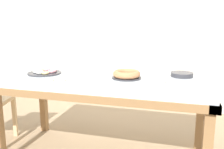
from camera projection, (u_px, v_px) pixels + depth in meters
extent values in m
cube|color=silver|center=(136.00, 21.00, 3.68)|extent=(8.00, 0.10, 2.60)
cube|color=silver|center=(104.00, 80.00, 2.28)|extent=(1.86, 0.86, 0.04)
cube|color=olive|center=(89.00, 98.00, 1.91)|extent=(1.89, 0.08, 0.06)
cube|color=olive|center=(116.00, 76.00, 2.67)|extent=(1.89, 0.08, 0.06)
cube|color=olive|center=(20.00, 79.00, 2.53)|extent=(0.08, 0.89, 0.06)
cube|color=olive|center=(209.00, 93.00, 2.06)|extent=(0.08, 0.89, 0.06)
cube|color=olive|center=(43.00, 101.00, 2.96)|extent=(0.07, 0.07, 0.72)
cube|color=olive|center=(200.00, 116.00, 2.49)|extent=(0.07, 0.07, 0.72)
cube|color=#D1B284|center=(15.00, 117.00, 2.83)|extent=(0.05, 0.05, 0.45)
cylinder|color=#333338|center=(127.00, 78.00, 2.28)|extent=(0.27, 0.27, 0.01)
torus|color=#BC7A4C|center=(127.00, 74.00, 2.28)|extent=(0.25, 0.25, 0.06)
cylinder|color=#333338|center=(45.00, 73.00, 2.49)|extent=(0.33, 0.33, 0.01)
torus|color=pink|center=(52.00, 71.00, 2.47)|extent=(0.08, 0.08, 0.03)
torus|color=pink|center=(53.00, 70.00, 2.52)|extent=(0.07, 0.07, 0.02)
torus|color=pink|center=(46.00, 70.00, 2.56)|extent=(0.08, 0.08, 0.03)
torus|color=#EAD184|center=(41.00, 70.00, 2.52)|extent=(0.07, 0.07, 0.03)
torus|color=white|center=(37.00, 72.00, 2.47)|extent=(0.08, 0.08, 0.02)
torus|color=white|center=(40.00, 72.00, 2.42)|extent=(0.08, 0.08, 0.03)
torus|color=#EAD184|center=(45.00, 73.00, 2.40)|extent=(0.07, 0.07, 0.02)
cylinder|color=#333338|center=(182.00, 76.00, 2.36)|extent=(0.21, 0.21, 0.01)
cylinder|color=#333338|center=(182.00, 75.00, 2.35)|extent=(0.21, 0.21, 0.01)
cylinder|color=#333338|center=(182.00, 74.00, 2.35)|extent=(0.21, 0.21, 0.01)
cylinder|color=#333338|center=(182.00, 73.00, 2.35)|extent=(0.21, 0.21, 0.01)
cylinder|color=silver|center=(72.00, 74.00, 2.41)|extent=(0.04, 0.04, 0.02)
cylinder|color=white|center=(72.00, 74.00, 2.41)|extent=(0.03, 0.03, 0.00)
cone|color=#F9B74C|center=(72.00, 73.00, 2.41)|extent=(0.01, 0.01, 0.02)
cylinder|color=silver|center=(54.00, 82.00, 2.11)|extent=(0.04, 0.04, 0.02)
cylinder|color=white|center=(54.00, 81.00, 2.11)|extent=(0.03, 0.03, 0.00)
cone|color=#F9B74C|center=(54.00, 80.00, 2.11)|extent=(0.01, 0.01, 0.02)
cylinder|color=silver|center=(166.00, 84.00, 2.03)|extent=(0.04, 0.04, 0.02)
cylinder|color=white|center=(166.00, 84.00, 2.03)|extent=(0.03, 0.03, 0.00)
cone|color=#F9B74C|center=(166.00, 82.00, 2.03)|extent=(0.01, 0.01, 0.02)
cylinder|color=silver|center=(101.00, 71.00, 2.61)|extent=(0.04, 0.04, 0.02)
cylinder|color=white|center=(101.00, 70.00, 2.61)|extent=(0.03, 0.03, 0.00)
cone|color=#F9B74C|center=(101.00, 69.00, 2.60)|extent=(0.01, 0.01, 0.02)
cylinder|color=silver|center=(66.00, 82.00, 2.11)|extent=(0.04, 0.04, 0.02)
cylinder|color=white|center=(66.00, 81.00, 2.11)|extent=(0.03, 0.03, 0.00)
cone|color=#F9B74C|center=(66.00, 80.00, 2.11)|extent=(0.01, 0.01, 0.02)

